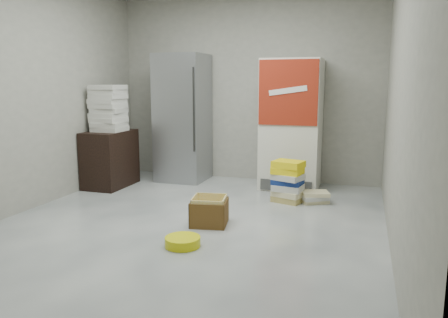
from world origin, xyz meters
The scene contains 10 objects.
ground centered at (0.00, 0.00, 0.00)m, with size 5.00×5.00×0.00m, color silver.
room_shell centered at (0.00, 0.00, 1.80)m, with size 4.04×5.04×2.82m.
steel_fridge centered at (-0.90, 2.13, 0.95)m, with size 0.70×0.72×1.90m.
coke_cooler centered at (0.75, 2.12, 0.90)m, with size 0.80×0.73×1.80m.
wood_shelf centered at (-1.73, 1.40, 0.40)m, with size 0.50×0.80×0.80m, color black.
supply_box_stack centered at (-1.72, 1.40, 1.12)m, with size 0.44×0.45×0.65m.
phonebook_stack_main centered at (0.85, 1.33, 0.26)m, with size 0.44×0.39×0.52m.
phonebook_stack_side centered at (1.18, 1.39, 0.07)m, with size 0.41×0.40×0.14m.
cardboard_box centered at (0.22, 0.19, 0.12)m, with size 0.43×0.43×0.30m.
bucket_lid centered at (0.20, -0.47, 0.04)m, with size 0.33×0.33×0.09m, color yellow.
Camera 1 is at (1.72, -3.97, 1.47)m, focal length 35.00 mm.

